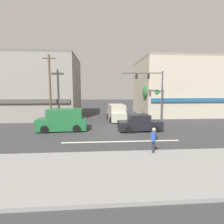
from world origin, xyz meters
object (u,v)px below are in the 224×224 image
at_px(van_crossing_center, 63,120).
at_px(sedan_parked_curbside, 139,124).
at_px(utility_pole_near_left, 50,89).
at_px(utility_pole_far_right, 167,91).
at_px(traffic_light_mast, 154,88).
at_px(van_crossing_leftbound, 116,113).
at_px(pedestrian_foreground_with_bag, 154,139).
at_px(street_tree, 154,92).

distance_m(van_crossing_center, sedan_parked_curbside, 7.37).
distance_m(utility_pole_near_left, sedan_parked_curbside, 10.52).
xyz_separation_m(utility_pole_far_right, traffic_light_mast, (-3.61, -4.95, 0.33)).
xyz_separation_m(traffic_light_mast, van_crossing_center, (-10.14, -3.98, -3.17)).
bearing_deg(utility_pole_far_right, traffic_light_mast, -126.08).
relative_size(van_crossing_center, van_crossing_leftbound, 0.99).
bearing_deg(sedan_parked_curbside, utility_pole_near_left, 158.14).
xyz_separation_m(utility_pole_near_left, van_crossing_center, (1.93, -3.11, -3.02)).
distance_m(utility_pole_far_right, traffic_light_mast, 6.14).
height_order(utility_pole_near_left, pedestrian_foreground_with_bag, utility_pole_near_left).
height_order(utility_pole_near_left, traffic_light_mast, utility_pole_near_left).
relative_size(traffic_light_mast, pedestrian_foreground_with_bag, 3.71).
xyz_separation_m(street_tree, van_crossing_center, (-11.17, -7.33, -2.62)).
relative_size(van_crossing_leftbound, pedestrian_foreground_with_bag, 2.83).
xyz_separation_m(utility_pole_near_left, sedan_parked_curbside, (9.27, -3.72, -3.31)).
xyz_separation_m(traffic_light_mast, pedestrian_foreground_with_bag, (-3.42, -10.90, -3.22)).
distance_m(street_tree, van_crossing_center, 13.61).
relative_size(van_crossing_center, pedestrian_foreground_with_bag, 2.81).
distance_m(street_tree, traffic_light_mast, 3.55).
relative_size(van_crossing_leftbound, sedan_parked_curbside, 1.13).
bearing_deg(traffic_light_mast, van_crossing_leftbound, 163.60).
height_order(utility_pole_far_right, sedan_parked_curbside, utility_pole_far_right).
relative_size(sedan_parked_curbside, pedestrian_foreground_with_bag, 2.51).
bearing_deg(street_tree, van_crossing_leftbound, -159.66).
bearing_deg(traffic_light_mast, street_tree, 73.01).
distance_m(van_crossing_center, pedestrian_foreground_with_bag, 9.65).
bearing_deg(van_crossing_leftbound, sedan_parked_curbside, -74.19).
xyz_separation_m(van_crossing_leftbound, pedestrian_foreground_with_bag, (1.05, -12.22, -0.05)).
distance_m(street_tree, utility_pole_near_left, 13.76).
bearing_deg(pedestrian_foreground_with_bag, sedan_parked_curbside, 84.39).
distance_m(van_crossing_center, van_crossing_leftbound, 7.75).
height_order(street_tree, sedan_parked_curbside, street_tree).
height_order(van_crossing_center, sedan_parked_curbside, van_crossing_center).
bearing_deg(pedestrian_foreground_with_bag, street_tree, 72.67).
distance_m(street_tree, sedan_parked_curbside, 9.28).
distance_m(utility_pole_far_right, sedan_parked_curbside, 11.91).
bearing_deg(van_crossing_center, utility_pole_near_left, 121.79).
bearing_deg(utility_pole_near_left, street_tree, 17.85).
bearing_deg(street_tree, pedestrian_foreground_with_bag, -107.33).
height_order(utility_pole_far_right, van_crossing_center, utility_pole_far_right).
height_order(traffic_light_mast, sedan_parked_curbside, traffic_light_mast).
relative_size(street_tree, pedestrian_foreground_with_bag, 3.10).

